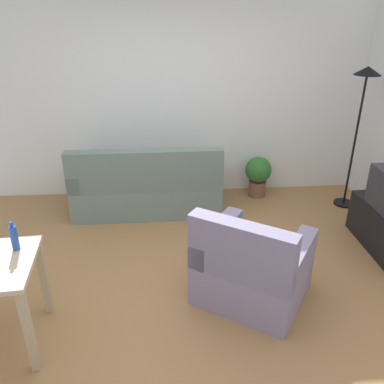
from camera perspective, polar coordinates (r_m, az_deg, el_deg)
name	(u,v)px	position (r m, az deg, el deg)	size (l,w,h in m)	color
ground_plane	(186,284)	(3.97, -0.92, -13.15)	(5.20, 4.40, 0.02)	#9E7042
wall_rear	(175,97)	(5.42, -2.48, 13.51)	(5.20, 0.10, 2.70)	white
couch	(147,188)	(5.17, -6.44, 0.53)	(1.87, 0.84, 0.92)	slate
torchiere_lamp	(362,100)	(5.34, 23.30, 12.03)	(0.32, 0.32, 1.81)	black
potted_plant	(258,174)	(5.59, 9.48, 2.59)	(0.36, 0.36, 0.57)	brown
armchair	(251,269)	(3.66, 8.49, -10.83)	(1.21, 1.20, 0.92)	gray
bottle_blue	(14,238)	(3.31, -24.20, -6.01)	(0.06, 0.06, 0.24)	#2347A3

